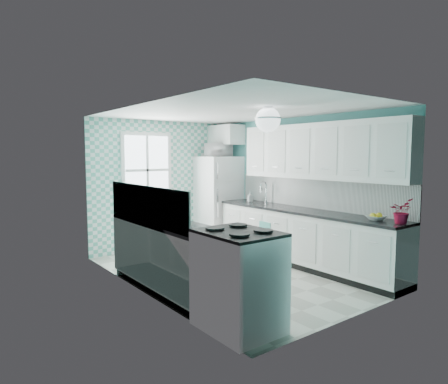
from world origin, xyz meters
TOP-DOWN VIEW (x-y plane):
  - floor at (0.00, 0.00)m, footprint 3.00×4.40m
  - ceiling at (0.00, 0.00)m, footprint 3.00×4.40m
  - wall_back at (0.00, 2.21)m, footprint 3.00×0.02m
  - wall_front at (0.00, -2.21)m, footprint 3.00×0.02m
  - wall_left at (-1.51, 0.00)m, footprint 0.02×4.40m
  - wall_right at (1.51, 0.00)m, footprint 0.02×4.40m
  - accent_wall at (0.00, 2.19)m, footprint 3.00×0.01m
  - window at (-0.35, 2.16)m, footprint 1.04×0.05m
  - backsplash_right at (1.49, -0.40)m, footprint 0.02×3.60m
  - backsplash_left at (-1.49, -0.07)m, footprint 0.02×2.15m
  - upper_cabinets_right at (1.33, -0.60)m, footprint 0.33×3.20m
  - upper_cabinet_fridge at (1.30, 1.83)m, footprint 0.40×0.74m
  - ceiling_light at (0.00, -0.80)m, footprint 0.34×0.34m
  - base_cabinets_right at (1.20, -0.40)m, footprint 0.60×3.60m
  - countertop_right at (1.19, -0.40)m, footprint 0.63×3.60m
  - base_cabinets_left at (-1.20, -0.07)m, footprint 0.60×2.15m
  - countertop_left at (-1.19, -0.07)m, footprint 0.63×2.15m
  - fridge at (1.11, 1.82)m, footprint 0.79×0.78m
  - stove at (-1.20, -1.64)m, footprint 0.69×0.86m
  - sink at (1.20, 0.68)m, footprint 0.51×0.43m
  - rug at (0.01, 0.77)m, footprint 1.00×1.19m
  - dish_towel at (0.89, 0.18)m, footprint 0.02×0.28m
  - fruit_bowl at (1.20, -1.73)m, footprint 0.28×0.28m
  - potted_plant at (1.20, -2.08)m, footprint 0.36×0.33m
  - soap_bottle at (1.25, 0.99)m, footprint 0.10×0.10m
  - microwave at (1.11, 1.82)m, footprint 0.51×0.35m

SIDE VIEW (x-z plane):
  - floor at x=0.00m, z-range -0.02..0.00m
  - rug at x=0.01m, z-range 0.00..0.02m
  - base_cabinets_right at x=1.20m, z-range 0.00..0.90m
  - base_cabinets_left at x=-1.20m, z-range 0.00..0.90m
  - dish_towel at x=0.89m, z-range 0.27..0.69m
  - stove at x=-1.20m, z-range 0.02..1.06m
  - fridge at x=1.11m, z-range 0.00..1.81m
  - countertop_right at x=1.19m, z-range 0.90..0.94m
  - countertop_left at x=-1.19m, z-range 0.90..0.94m
  - sink at x=1.20m, z-range 0.66..1.20m
  - fruit_bowl at x=1.20m, z-range 0.94..1.00m
  - soap_bottle at x=1.25m, z-range 0.94..1.13m
  - potted_plant at x=1.20m, z-range 0.94..1.28m
  - backsplash_right at x=1.49m, z-range 0.94..1.45m
  - backsplash_left at x=-1.49m, z-range 0.94..1.45m
  - wall_back at x=0.00m, z-range 0.00..2.50m
  - wall_front at x=0.00m, z-range 0.00..2.50m
  - wall_left at x=-1.51m, z-range 0.00..2.50m
  - wall_right at x=1.51m, z-range 0.00..2.50m
  - accent_wall at x=0.00m, z-range 0.00..2.50m
  - window at x=-0.35m, z-range 0.83..2.27m
  - upper_cabinets_right at x=1.33m, z-range 1.45..2.35m
  - microwave at x=1.11m, z-range 1.81..2.08m
  - upper_cabinet_fridge at x=1.30m, z-range 2.05..2.45m
  - ceiling_light at x=0.00m, z-range 2.15..2.50m
  - ceiling at x=0.00m, z-range 2.50..2.52m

